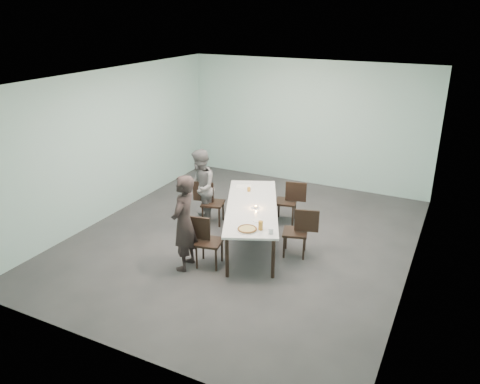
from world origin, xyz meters
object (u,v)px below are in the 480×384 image
at_px(diner_far, 200,187).
at_px(chair_near_right, 300,229).
at_px(pizza, 247,229).
at_px(amber_tumbler, 249,189).
at_px(table, 252,208).
at_px(tealight, 256,207).
at_px(side_plate, 258,220).
at_px(chair_far_right, 290,199).
at_px(chair_near_left, 204,238).
at_px(diner_near, 184,223).
at_px(beer_glass, 261,225).
at_px(water_tumbler, 271,231).
at_px(chair_far_left, 209,200).

bearing_deg(diner_far, chair_near_right, 50.85).
height_order(pizza, amber_tumbler, amber_tumbler).
relative_size(table, chair_near_right, 3.15).
distance_m(diner_far, pizza, 2.09).
height_order(diner_far, tealight, diner_far).
bearing_deg(side_plate, amber_tumbler, 121.76).
xyz_separation_m(chair_near_right, chair_far_right, (-0.64, 1.22, 0.00)).
xyz_separation_m(chair_near_right, amber_tumbler, (-1.30, 0.66, 0.29)).
bearing_deg(chair_near_left, amber_tumbler, 77.66).
relative_size(diner_near, beer_glass, 10.94).
height_order(table, side_plate, side_plate).
distance_m(chair_far_right, amber_tumbler, 0.91).
distance_m(side_plate, tealight, 0.53).
height_order(table, amber_tumbler, amber_tumbler).
xyz_separation_m(chair_far_right, pizza, (0.06, -2.12, 0.27)).
xyz_separation_m(chair_near_left, pizza, (0.73, 0.13, 0.27)).
relative_size(water_tumbler, tealight, 1.61).
distance_m(chair_near_left, amber_tumbler, 1.72).
distance_m(diner_near, water_tumbler, 1.43).
distance_m(chair_far_right, pizza, 2.14).
distance_m(chair_far_left, chair_near_right, 2.14).
height_order(pizza, side_plate, pizza).
bearing_deg(beer_glass, chair_far_right, 96.83).
xyz_separation_m(diner_near, diner_far, (-0.67, 1.63, -0.05)).
xyz_separation_m(table, diner_far, (-1.28, 0.33, 0.08)).
bearing_deg(water_tumbler, amber_tumbler, 126.11).
relative_size(chair_near_right, diner_far, 0.57).
bearing_deg(diner_far, diner_near, -7.33).
bearing_deg(chair_far_right, diner_near, 57.60).
xyz_separation_m(chair_far_left, side_plate, (1.51, -0.96, 0.25)).
relative_size(chair_far_left, amber_tumbler, 10.88).
relative_size(chair_near_left, amber_tumbler, 10.88).
bearing_deg(table, diner_far, 165.62).
distance_m(chair_far_left, tealight, 1.38).
relative_size(chair_near_right, diner_near, 0.53).
relative_size(table, tealight, 48.96).
distance_m(table, side_plate, 0.67).
distance_m(chair_near_left, pizza, 0.79).
xyz_separation_m(diner_far, tealight, (1.40, -0.41, 0.00)).
xyz_separation_m(chair_near_left, chair_far_left, (-0.77, 1.48, 0.00)).
xyz_separation_m(chair_near_left, tealight, (0.49, 0.99, 0.27)).
xyz_separation_m(table, side_plate, (0.37, -0.55, 0.06)).
bearing_deg(chair_far_right, chair_far_left, 16.00).
height_order(chair_near_right, amber_tumbler, chair_near_right).
bearing_deg(beer_glass, chair_far_left, 143.61).
distance_m(pizza, side_plate, 0.40).
relative_size(diner_near, amber_tumbler, 20.51).
height_order(chair_near_left, pizza, chair_near_left).
xyz_separation_m(chair_near_right, water_tumbler, (-0.20, -0.85, 0.29)).
xyz_separation_m(chair_far_left, chair_far_right, (1.45, 0.77, 0.00)).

